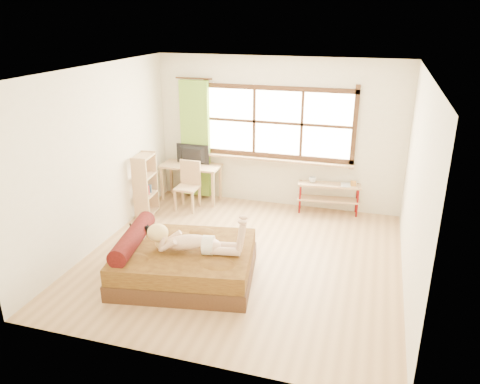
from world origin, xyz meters
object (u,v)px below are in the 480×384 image
(desk, at_px, (191,170))
(bed, at_px, (182,261))
(chair, at_px, (189,182))
(woman, at_px, (193,233))
(kitten, at_px, (139,231))
(bookshelf, at_px, (145,185))
(pipe_shelf, at_px, (329,192))

(desk, bearing_deg, bed, -69.93)
(chair, bearing_deg, woman, -65.54)
(kitten, xyz_separation_m, bookshelf, (-0.77, 1.68, 0.01))
(woman, xyz_separation_m, bookshelf, (-1.64, 1.83, -0.16))
(pipe_shelf, bearing_deg, desk, 175.97)
(desk, relative_size, bookshelf, 1.01)
(bed, bearing_deg, woman, -22.11)
(pipe_shelf, distance_m, bookshelf, 3.26)
(woman, xyz_separation_m, desk, (-1.15, 2.73, -0.11))
(bookshelf, bearing_deg, chair, 37.13)
(bed, relative_size, bookshelf, 1.82)
(bed, distance_m, kitten, 0.75)
(kitten, xyz_separation_m, desk, (-0.28, 2.58, 0.05))
(bookshelf, bearing_deg, pipe_shelf, 13.52)
(woman, height_order, chair, woman)
(chair, bearing_deg, pipe_shelf, 11.63)
(woman, height_order, bookshelf, bookshelf)
(chair, bearing_deg, desk, 105.77)
(kitten, height_order, chair, chair)
(desk, bearing_deg, kitten, -83.32)
(desk, relative_size, chair, 1.28)
(woman, height_order, kitten, woman)
(kitten, height_order, pipe_shelf, kitten)
(bed, distance_m, pipe_shelf, 3.26)
(kitten, bearing_deg, bookshelf, 104.81)
(pipe_shelf, height_order, bookshelf, bookshelf)
(woman, xyz_separation_m, pipe_shelf, (1.45, 2.85, -0.32))
(bed, relative_size, desk, 1.80)
(bed, bearing_deg, chair, 100.41)
(kitten, distance_m, desk, 2.59)
(woman, distance_m, bookshelf, 2.46)
(bed, height_order, woman, woman)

